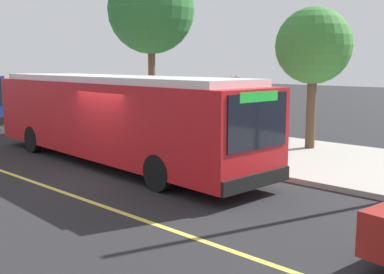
% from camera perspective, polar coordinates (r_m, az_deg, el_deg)
% --- Properties ---
extents(ground_plane, '(120.00, 120.00, 0.00)m').
position_cam_1_polar(ground_plane, '(14.64, -9.90, -4.37)').
color(ground_plane, '#232326').
extents(sidewalk_curb, '(44.00, 6.40, 0.15)m').
position_cam_1_polar(sidewalk_curb, '(18.75, 4.94, -1.12)').
color(sidewalk_curb, '#A8A399').
rests_on(sidewalk_curb, ground_plane).
extents(lane_stripe_center, '(36.00, 0.14, 0.01)m').
position_cam_1_polar(lane_stripe_center, '(13.49, -17.44, -5.78)').
color(lane_stripe_center, '#E0D64C').
rests_on(lane_stripe_center, ground_plane).
extents(transit_bus_main, '(12.65, 3.33, 2.95)m').
position_cam_1_polar(transit_bus_main, '(15.88, -9.63, 2.60)').
color(transit_bus_main, red).
rests_on(transit_bus_main, ground_plane).
extents(bus_shelter, '(2.90, 1.60, 2.48)m').
position_cam_1_polar(bus_shelter, '(19.29, 2.38, 4.70)').
color(bus_shelter, '#333338').
rests_on(bus_shelter, sidewalk_curb).
extents(waiting_bench, '(1.60, 0.48, 0.95)m').
position_cam_1_polar(waiting_bench, '(19.55, 2.27, 0.97)').
color(waiting_bench, brown).
rests_on(waiting_bench, sidewalk_curb).
extents(route_sign_post, '(0.44, 0.08, 2.80)m').
position_cam_1_polar(route_sign_post, '(15.52, 5.34, 3.79)').
color(route_sign_post, '#333338').
rests_on(route_sign_post, sidewalk_curb).
extents(street_tree_near_shelter, '(4.29, 4.29, 7.97)m').
position_cam_1_polar(street_tree_near_shelter, '(23.85, -5.05, 15.18)').
color(street_tree_near_shelter, brown).
rests_on(street_tree_near_shelter, sidewalk_curb).
extents(street_tree_upstreet, '(2.85, 2.85, 5.28)m').
position_cam_1_polar(street_tree_upstreet, '(18.22, 14.67, 10.65)').
color(street_tree_upstreet, brown).
rests_on(street_tree_upstreet, sidewalk_curb).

